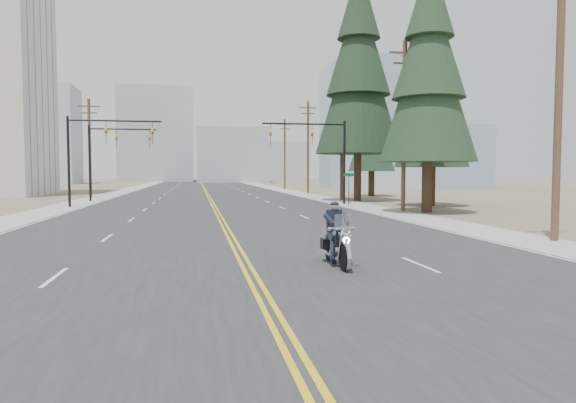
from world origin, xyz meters
The scene contains 25 objects.
ground_plane centered at (0.00, 0.00, 0.00)m, with size 400.00×400.00×0.00m, color #776D56.
road centered at (0.00, 70.00, 0.01)m, with size 20.00×200.00×0.01m, color #303033.
sidewalk_left centered at (-11.50, 70.00, 0.01)m, with size 3.00×200.00×0.01m, color #A5A5A0.
sidewalk_right centered at (11.50, 70.00, 0.01)m, with size 3.00×200.00×0.01m, color #A5A5A0.
traffic_mast_left centered at (-8.98, 32.00, 4.94)m, with size 7.10×0.26×7.00m.
traffic_mast_right centered at (8.98, 32.00, 4.94)m, with size 7.10×0.26×7.00m.
traffic_mast_far centered at (-9.31, 40.00, 4.87)m, with size 6.10×0.26×7.00m.
street_sign centered at (10.80, 30.00, 1.80)m, with size 0.90×0.06×2.62m.
utility_pole_a centered at (12.50, 8.00, 5.73)m, with size 2.20×0.30×11.00m.
utility_pole_b centered at (12.50, 23.00, 5.98)m, with size 2.20×0.30×11.50m.
utility_pole_c centered at (12.50, 38.00, 5.73)m, with size 2.20×0.30×11.00m.
utility_pole_d centered at (12.50, 53.00, 5.98)m, with size 2.20×0.30×11.50m.
utility_pole_e centered at (12.50, 70.00, 5.73)m, with size 2.20×0.30×11.00m.
utility_pole_left centered at (-12.50, 48.00, 5.48)m, with size 2.20×0.30×10.50m.
glass_building centered at (32.00, 70.00, 10.00)m, with size 24.00×16.00×20.00m, color #9EB5CC.
haze_bldg_a centered at (-35.00, 115.00, 11.00)m, with size 14.00×12.00×22.00m, color #B7BCC6.
haze_bldg_b centered at (8.00, 125.00, 7.00)m, with size 18.00×14.00×14.00m, color #ADB2B7.
haze_bldg_c centered at (40.00, 110.00, 9.00)m, with size 16.00×12.00×18.00m, color #B7BCC6.
haze_bldg_d centered at (-12.00, 140.00, 13.00)m, with size 20.00×15.00×26.00m, color #ADB2B7.
haze_bldg_e centered at (25.00, 150.00, 6.00)m, with size 14.00×14.00×12.00m, color #B7BCC6.
motorcyclist centered at (2.60, 4.34, 0.93)m, with size 1.02×2.38×1.86m, color black, non-canonical shape.
conifer_near centered at (13.89, 22.30, 9.79)m, with size 6.44×6.44×17.05m.
conifer_mid centered at (17.19, 28.52, 8.96)m, with size 5.86×5.86×15.62m.
conifer_tall centered at (13.76, 36.86, 12.79)m, with size 8.02×8.02×22.28m.
conifer_far centered at (18.14, 45.36, 8.05)m, with size 5.24×5.24×14.03m.
Camera 1 is at (-1.42, -9.89, 2.73)m, focal length 32.00 mm.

